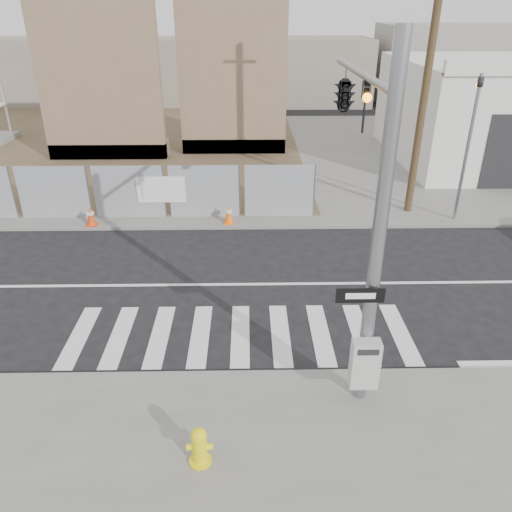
{
  "coord_description": "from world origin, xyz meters",
  "views": [
    {
      "loc": [
        0.21,
        -12.7,
        7.36
      ],
      "look_at": [
        0.42,
        -0.92,
        1.4
      ],
      "focal_mm": 35.0,
      "sensor_mm": 36.0,
      "label": 1
    }
  ],
  "objects_px": {
    "fire_hydrant": "(199,446)",
    "traffic_cone_c": "(91,216)",
    "traffic_cone_d": "(229,214)",
    "signal_pole": "(353,139)"
  },
  "relations": [
    {
      "from": "fire_hydrant",
      "to": "traffic_cone_d",
      "type": "height_order",
      "value": "fire_hydrant"
    },
    {
      "from": "signal_pole",
      "to": "fire_hydrant",
      "type": "distance_m",
      "value": 6.91
    },
    {
      "from": "fire_hydrant",
      "to": "traffic_cone_c",
      "type": "distance_m",
      "value": 11.72
    },
    {
      "from": "signal_pole",
      "to": "traffic_cone_c",
      "type": "bearing_deg",
      "value": 141.96
    },
    {
      "from": "fire_hydrant",
      "to": "traffic_cone_c",
      "type": "relative_size",
      "value": 1.05
    },
    {
      "from": "fire_hydrant",
      "to": "traffic_cone_d",
      "type": "bearing_deg",
      "value": 75.16
    },
    {
      "from": "signal_pole",
      "to": "traffic_cone_d",
      "type": "distance_m",
      "value": 8.25
    },
    {
      "from": "traffic_cone_c",
      "to": "traffic_cone_d",
      "type": "xyz_separation_m",
      "value": [
        5.02,
        0.11,
        0.01
      ]
    },
    {
      "from": "signal_pole",
      "to": "traffic_cone_d",
      "type": "xyz_separation_m",
      "value": [
        -2.99,
        6.38,
        -4.3
      ]
    },
    {
      "from": "signal_pole",
      "to": "fire_hydrant",
      "type": "relative_size",
      "value": 9.12
    }
  ]
}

